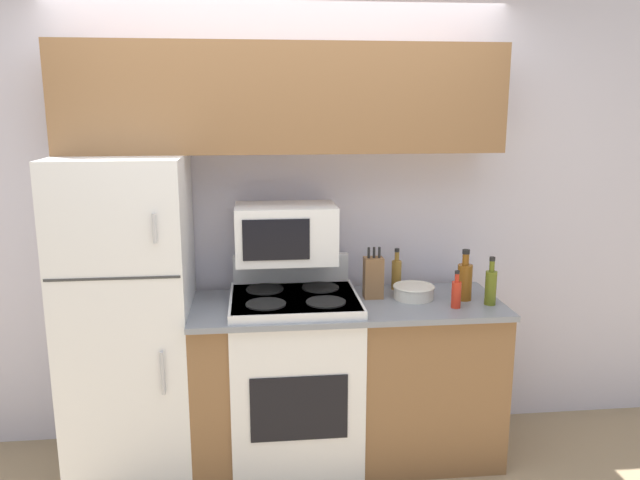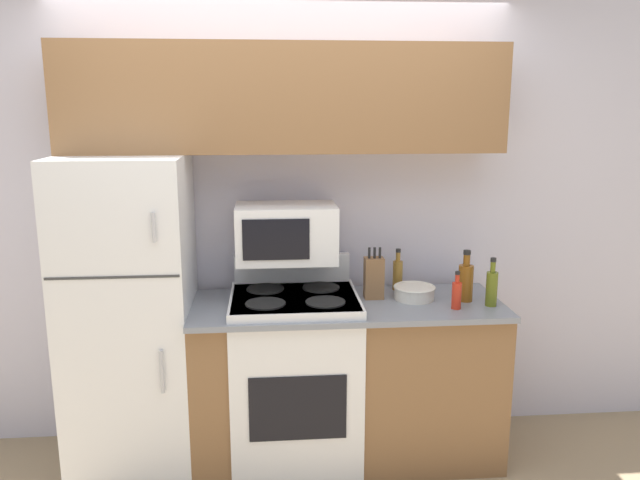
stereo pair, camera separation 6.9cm
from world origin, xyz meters
name	(u,v)px [view 2 (the right image)]	position (x,y,z in m)	size (l,w,h in m)	color
wall_back	(285,223)	(0.00, 0.67, 1.27)	(8.00, 0.05, 2.55)	silver
lower_cabinets	(346,380)	(0.32, 0.29, 0.46)	(1.66, 0.63, 0.91)	brown
refrigerator	(131,317)	(-0.83, 0.32, 0.85)	(0.64, 0.66, 1.70)	white
upper_cabinets	(284,99)	(0.00, 0.46, 1.98)	(2.30, 0.36, 0.56)	brown
stove	(295,377)	(0.04, 0.28, 0.49)	(0.68, 0.61, 1.12)	white
microwave	(285,233)	(0.00, 0.40, 1.27)	(0.54, 0.34, 0.30)	white
knife_block	(374,278)	(0.47, 0.35, 1.03)	(0.10, 0.08, 0.29)	brown
bowl	(414,292)	(0.69, 0.31, 0.95)	(0.23, 0.23, 0.07)	silver
bottle_olive_oil	(492,287)	(1.07, 0.16, 1.01)	(0.06, 0.06, 0.26)	#5B6619
bottle_whiskey	(466,281)	(0.96, 0.26, 1.02)	(0.08, 0.08, 0.28)	brown
bottle_vinegar	(398,274)	(0.64, 0.49, 1.01)	(0.06, 0.06, 0.24)	olive
bottle_hot_sauce	(457,294)	(0.87, 0.13, 0.99)	(0.05, 0.05, 0.20)	red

